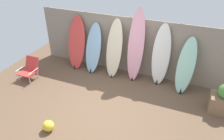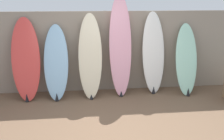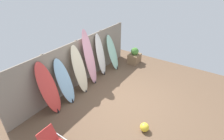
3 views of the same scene
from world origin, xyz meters
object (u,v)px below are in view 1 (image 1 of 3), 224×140
(surfboard_red_0, at_px, (77,43))
(beach_chair, at_px, (30,68))
(surfboard_cream_2, at_px, (114,49))
(planter_box, at_px, (223,101))
(surfboard_skyblue_1, at_px, (93,49))
(beach_ball, at_px, (48,126))
(surfboard_white_4, at_px, (161,56))
(surfboard_pink_3, at_px, (136,46))
(surfboard_seafoam_5, at_px, (186,66))

(surfboard_red_0, distance_m, beach_chair, 1.65)
(surfboard_cream_2, distance_m, planter_box, 3.24)
(surfboard_red_0, bearing_deg, surfboard_skyblue_1, -1.81)
(surfboard_red_0, distance_m, beach_ball, 3.05)
(surfboard_white_4, height_order, beach_chair, surfboard_white_4)
(surfboard_white_4, distance_m, beach_ball, 3.54)
(surfboard_cream_2, bearing_deg, surfboard_pink_3, 6.38)
(surfboard_seafoam_5, bearing_deg, beach_chair, -165.16)
(surfboard_cream_2, relative_size, surfboard_white_4, 0.99)
(surfboard_red_0, bearing_deg, planter_box, -8.07)
(surfboard_white_4, bearing_deg, surfboard_skyblue_1, -177.23)
(surfboard_red_0, relative_size, surfboard_pink_3, 0.79)
(surfboard_red_0, distance_m, surfboard_seafoam_5, 3.45)
(planter_box, xyz_separation_m, beach_ball, (-3.59, -2.20, -0.20))
(surfboard_skyblue_1, bearing_deg, surfboard_red_0, 178.19)
(surfboard_white_4, bearing_deg, beach_ball, -122.41)
(planter_box, distance_m, beach_ball, 4.22)
(surfboard_skyblue_1, height_order, beach_chair, surfboard_skyblue_1)
(beach_chair, bearing_deg, planter_box, -18.18)
(surfboard_cream_2, distance_m, surfboard_seafoam_5, 2.12)
(surfboard_cream_2, distance_m, surfboard_pink_3, 0.68)
(beach_chair, relative_size, planter_box, 0.82)
(surfboard_seafoam_5, bearing_deg, surfboard_pink_3, 177.02)
(surfboard_red_0, bearing_deg, surfboard_seafoam_5, -0.63)
(surfboard_red_0, relative_size, surfboard_seafoam_5, 1.11)
(surfboard_pink_3, bearing_deg, planter_box, -15.13)
(surfboard_seafoam_5, distance_m, beach_ball, 3.85)
(surfboard_cream_2, xyz_separation_m, surfboard_white_4, (1.40, 0.12, 0.01))
(surfboard_pink_3, distance_m, surfboard_white_4, 0.77)
(beach_ball, bearing_deg, surfboard_red_0, 107.15)
(surfboard_red_0, height_order, beach_ball, surfboard_red_0)
(surfboard_cream_2, bearing_deg, surfboard_seafoam_5, -0.09)
(surfboard_pink_3, relative_size, beach_chair, 3.36)
(surfboard_skyblue_1, relative_size, planter_box, 1.98)
(surfboard_cream_2, xyz_separation_m, beach_ball, (-0.46, -2.80, -0.75))
(surfboard_cream_2, height_order, surfboard_white_4, surfboard_white_4)
(surfboard_skyblue_1, relative_size, surfboard_white_4, 0.86)
(surfboard_red_0, distance_m, surfboard_pink_3, 2.00)
(surfboard_skyblue_1, distance_m, surfboard_seafoam_5, 2.83)
(beach_ball, bearing_deg, beach_chair, 139.05)
(beach_ball, bearing_deg, surfboard_white_4, 57.59)
(surfboard_white_4, relative_size, beach_chair, 2.79)
(beach_chair, bearing_deg, surfboard_white_4, -5.03)
(surfboard_pink_3, bearing_deg, surfboard_seafoam_5, -2.98)
(surfboard_white_4, bearing_deg, planter_box, -22.36)
(surfboard_red_0, xyz_separation_m, surfboard_white_4, (2.73, 0.08, 0.04))
(beach_chair, bearing_deg, beach_ball, -65.20)
(beach_chair, bearing_deg, surfboard_cream_2, 2.66)
(surfboard_cream_2, xyz_separation_m, planter_box, (3.14, -0.60, -0.55))
(surfboard_pink_3, distance_m, planter_box, 2.68)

